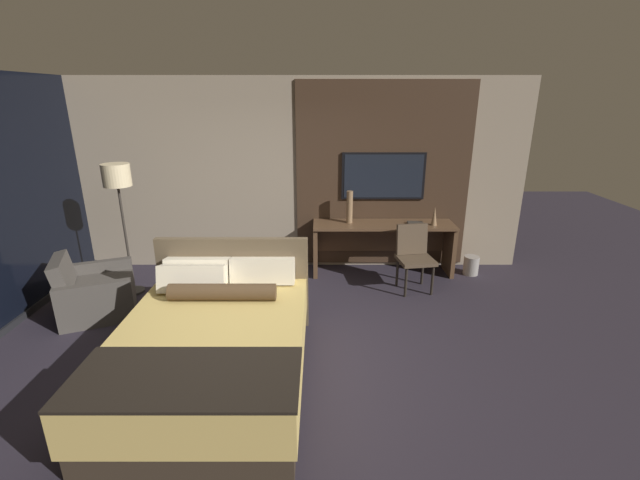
{
  "coord_description": "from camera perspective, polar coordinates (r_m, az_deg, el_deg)",
  "views": [
    {
      "loc": [
        0.56,
        -3.7,
        2.53
      ],
      "look_at": [
        0.54,
        0.99,
        0.95
      ],
      "focal_mm": 24.0,
      "sensor_mm": 36.0,
      "label": 1
    }
  ],
  "objects": [
    {
      "name": "ground_plane",
      "position": [
        4.52,
        -7.18,
        -15.58
      ],
      "size": [
        16.0,
        16.0,
        0.0
      ],
      "primitive_type": "plane",
      "color": "#28232D"
    },
    {
      "name": "wall_back_tv_panel",
      "position": [
        6.4,
        -2.85,
        8.48
      ],
      "size": [
        7.2,
        0.09,
        2.8
      ],
      "color": "gray",
      "rests_on": "ground_plane"
    },
    {
      "name": "bed",
      "position": [
        4.16,
        -13.74,
        -13.65
      ],
      "size": [
        1.67,
        2.23,
        1.06
      ],
      "color": "#33281E",
      "rests_on": "ground_plane"
    },
    {
      "name": "desk",
      "position": [
        6.39,
        8.6,
        0.23
      ],
      "size": [
        2.05,
        0.54,
        0.77
      ],
      "color": "brown",
      "rests_on": "ground_plane"
    },
    {
      "name": "tv",
      "position": [
        6.38,
        8.71,
        8.41
      ],
      "size": [
        1.22,
        0.04,
        0.69
      ],
      "color": "black"
    },
    {
      "name": "desk_chair",
      "position": [
        5.92,
        12.64,
        -1.55
      ],
      "size": [
        0.52,
        0.52,
        0.89
      ],
      "rotation": [
        0.0,
        0.0,
        0.15
      ],
      "color": "#4C3D2D",
      "rests_on": "ground_plane"
    },
    {
      "name": "armchair_by_window",
      "position": [
        5.9,
        -27.55,
        -6.32
      ],
      "size": [
        1.06,
        1.09,
        0.76
      ],
      "rotation": [
        0.0,
        0.0,
        1.96
      ],
      "color": "#47423D",
      "rests_on": "ground_plane"
    },
    {
      "name": "floor_lamp",
      "position": [
        5.95,
        -25.07,
        6.56
      ],
      "size": [
        0.34,
        0.34,
        1.74
      ],
      "color": "#282623",
      "rests_on": "ground_plane"
    },
    {
      "name": "vase_tall",
      "position": [
        6.21,
        4.22,
        4.4
      ],
      "size": [
        0.09,
        0.09,
        0.47
      ],
      "color": "#846647",
      "rests_on": "desk"
    },
    {
      "name": "vase_short",
      "position": [
        6.32,
        15.27,
        3.11
      ],
      "size": [
        0.09,
        0.09,
        0.28
      ],
      "color": "#846647",
      "rests_on": "desk"
    },
    {
      "name": "book",
      "position": [
        6.33,
        12.85,
        2.18
      ],
      "size": [
        0.23,
        0.16,
        0.03
      ],
      "color": "#332D28",
      "rests_on": "desk"
    },
    {
      "name": "waste_bin",
      "position": [
        6.75,
        19.74,
        -3.23
      ],
      "size": [
        0.22,
        0.22,
        0.28
      ],
      "color": "gray",
      "rests_on": "ground_plane"
    }
  ]
}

